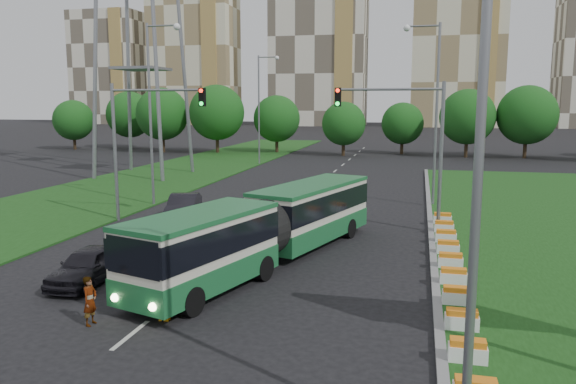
% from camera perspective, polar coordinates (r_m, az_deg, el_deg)
% --- Properties ---
extents(ground, '(360.00, 360.00, 0.00)m').
position_cam_1_polar(ground, '(22.24, -1.18, -9.03)').
color(ground, black).
rests_on(ground, ground).
extents(median_kerb, '(0.30, 60.00, 0.18)m').
position_cam_1_polar(median_kerb, '(29.29, 14.40, -4.68)').
color(median_kerb, gray).
rests_on(median_kerb, ground).
extents(left_verge, '(12.00, 110.00, 0.10)m').
position_cam_1_polar(left_verge, '(51.53, -13.80, 1.17)').
color(left_verge, '#174112').
rests_on(left_verge, ground).
extents(lane_markings, '(0.20, 100.00, 0.01)m').
position_cam_1_polar(lane_markings, '(41.88, 1.61, -0.42)').
color(lane_markings, '#BABBB4').
rests_on(lane_markings, ground).
extents(flower_planters, '(1.10, 20.30, 0.60)m').
position_cam_1_polar(flower_planters, '(23.34, 16.32, -7.37)').
color(flower_planters, white).
rests_on(flower_planters, grass_median).
extents(traffic_mast_median, '(5.76, 0.32, 8.00)m').
position_cam_1_polar(traffic_mast_median, '(30.52, 12.32, 5.94)').
color(traffic_mast_median, gray).
rests_on(traffic_mast_median, ground).
extents(traffic_mast_left, '(5.76, 0.32, 8.00)m').
position_cam_1_polar(traffic_mast_left, '(33.40, -14.85, 6.10)').
color(traffic_mast_left, gray).
rests_on(traffic_mast_left, ground).
extents(street_lamps, '(36.00, 60.00, 12.00)m').
position_cam_1_polar(street_lamps, '(31.59, -2.01, 7.42)').
color(street_lamps, gray).
rests_on(street_lamps, ground).
extents(tree_line, '(120.00, 8.00, 9.00)m').
position_cam_1_polar(tree_line, '(75.66, 16.87, 6.87)').
color(tree_line, '#165518').
rests_on(tree_line, ground).
extents(apartment_tower_west, '(26.00, 15.00, 48.00)m').
position_cam_1_polar(apartment_tower_west, '(185.17, -9.50, 14.26)').
color(apartment_tower_west, beige).
rests_on(apartment_tower_west, ground).
extents(apartment_tower_cwest, '(28.00, 15.00, 52.00)m').
position_cam_1_polar(apartment_tower_cwest, '(174.19, 3.18, 15.36)').
color(apartment_tower_cwest, silver).
rests_on(apartment_tower_cwest, ground).
extents(apartment_tower_ceast, '(25.00, 15.00, 50.00)m').
position_cam_1_polar(apartment_tower_ceast, '(171.71, 16.90, 14.75)').
color(apartment_tower_ceast, beige).
rests_on(apartment_tower_ceast, ground).
extents(midrise_west, '(22.00, 14.00, 36.00)m').
position_cam_1_polar(midrise_west, '(198.08, -17.67, 11.87)').
color(midrise_west, silver).
rests_on(midrise_west, ground).
extents(articulated_bus, '(2.48, 15.88, 2.61)m').
position_cam_1_polar(articulated_bus, '(24.35, -2.38, -3.53)').
color(articulated_bus, beige).
rests_on(articulated_bus, ground).
extents(car_left_near, '(1.78, 4.16, 1.40)m').
position_cam_1_polar(car_left_near, '(23.12, -19.68, -7.05)').
color(car_left_near, black).
rests_on(car_left_near, ground).
extents(car_left_far, '(2.70, 4.87, 1.52)m').
position_cam_1_polar(car_left_far, '(33.91, -10.57, -1.53)').
color(car_left_far, black).
rests_on(car_left_far, ground).
extents(pedestrian, '(0.40, 0.59, 1.57)m').
position_cam_1_polar(pedestrian, '(18.90, -19.48, -10.38)').
color(pedestrian, gray).
rests_on(pedestrian, ground).
extents(shopping_trolley, '(0.31, 0.33, 0.54)m').
position_cam_1_polar(shopping_trolley, '(18.83, -12.43, -11.82)').
color(shopping_trolley, orange).
rests_on(shopping_trolley, ground).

